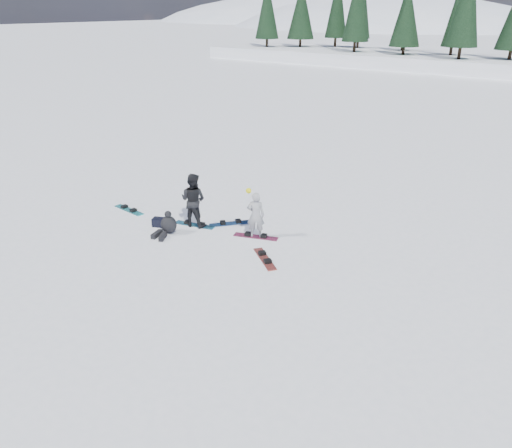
{
  "coord_description": "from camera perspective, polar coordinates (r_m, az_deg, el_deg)",
  "views": [
    {
      "loc": [
        7.81,
        -10.47,
        7.11
      ],
      "look_at": [
        -0.44,
        0.47,
        1.1
      ],
      "focal_mm": 35.0,
      "sensor_mm": 36.0,
      "label": 1
    }
  ],
  "objects": [
    {
      "name": "snowboard_man",
      "position": [
        17.72,
        -7.04,
        -0.1
      ],
      "size": [
        1.52,
        0.66,
        0.03
      ],
      "primitive_type": "cube",
      "rotation": [
        0.0,
        0.0,
        0.26
      ],
      "color": "#186386",
      "rests_on": "ground"
    },
    {
      "name": "gear_bag",
      "position": [
        17.79,
        -11.0,
        0.2
      ],
      "size": [
        0.53,
        0.46,
        0.3
      ],
      "primitive_type": "cube",
      "rotation": [
        0.0,
        0.0,
        0.41
      ],
      "color": "black",
      "rests_on": "ground"
    },
    {
      "name": "snowboard_woman",
      "position": [
        16.7,
        -0.03,
        -1.46
      ],
      "size": [
        1.5,
        0.79,
        0.03
      ],
      "primitive_type": "cube",
      "rotation": [
        0.0,
        0.0,
        0.36
      ],
      "color": "maroon",
      "rests_on": "ground"
    },
    {
      "name": "snowboard_loose_a",
      "position": [
        17.73,
        -2.92,
        0.06
      ],
      "size": [
        1.16,
        1.35,
        0.03
      ],
      "primitive_type": "cube",
      "rotation": [
        0.0,
        0.0,
        0.9
      ],
      "color": "navy",
      "rests_on": "ground"
    },
    {
      "name": "snowboarder_man",
      "position": [
        17.37,
        -7.19,
        2.74
      ],
      "size": [
        1.07,
        0.92,
        1.91
      ],
      "primitive_type": "imported",
      "rotation": [
        0.0,
        0.0,
        3.37
      ],
      "color": "black",
      "rests_on": "ground"
    },
    {
      "name": "snowboard_loose_b",
      "position": [
        15.27,
        1.01,
        -4.01
      ],
      "size": [
        1.38,
        1.11,
        0.03
      ],
      "primitive_type": "cube",
      "rotation": [
        0.0,
        0.0,
        -0.63
      ],
      "color": "maroon",
      "rests_on": "ground"
    },
    {
      "name": "snowboard_loose_c",
      "position": [
        19.49,
        -14.32,
        1.57
      ],
      "size": [
        1.52,
        0.39,
        0.03
      ],
      "primitive_type": "cube",
      "rotation": [
        0.0,
        0.0,
        -0.08
      ],
      "color": "teal",
      "rests_on": "ground"
    },
    {
      "name": "ground",
      "position": [
        14.87,
        0.28,
        -4.87
      ],
      "size": [
        420.0,
        420.0,
        0.0
      ],
      "primitive_type": "plane",
      "color": "white",
      "rests_on": "ground"
    },
    {
      "name": "snowboarder_woman",
      "position": [
        16.38,
        -0.04,
        1.05
      ],
      "size": [
        0.69,
        0.63,
        1.73
      ],
      "rotation": [
        0.0,
        0.0,
        3.7
      ],
      "color": "#AEADB3",
      "rests_on": "ground"
    },
    {
      "name": "seated_rider",
      "position": [
        17.09,
        -10.07,
        -0.13
      ],
      "size": [
        0.73,
        1.05,
        0.81
      ],
      "rotation": [
        0.0,
        0.0,
        0.4
      ],
      "color": "black",
      "rests_on": "ground"
    }
  ]
}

